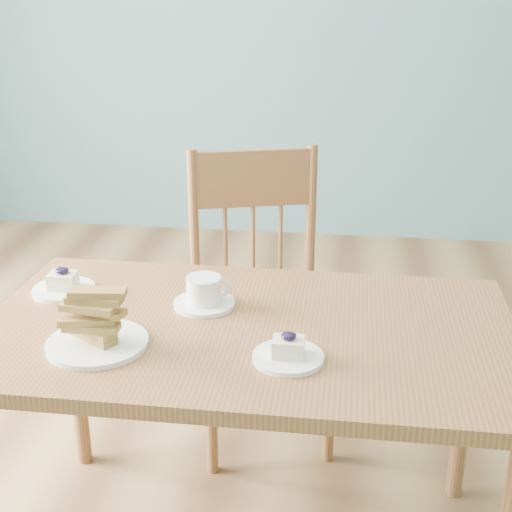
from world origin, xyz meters
TOP-DOWN VIEW (x-y plane):
  - room at (0.00, 0.00)m, footprint 5.01×5.01m
  - dining_table at (-0.06, -0.18)m, footprint 1.31×0.75m
  - dining_chair at (-0.10, 0.42)m, footprint 0.55×0.53m
  - cheesecake_plate_near at (0.06, -0.33)m, footprint 0.16×0.16m
  - cheesecake_plate_far at (-0.58, -0.04)m, footprint 0.17×0.17m
  - coffee_cup at (-0.18, -0.07)m, footprint 0.16×0.16m
  - biscotti_plate at (-0.39, -0.32)m, footprint 0.24×0.24m

SIDE VIEW (x-z plane):
  - dining_chair at x=-0.10m, z-range 0.01..0.99m
  - dining_table at x=-0.06m, z-range 0.28..0.98m
  - cheesecake_plate_near at x=0.06m, z-range 0.68..0.75m
  - cheesecake_plate_far at x=-0.58m, z-range 0.68..0.75m
  - coffee_cup at x=-0.18m, z-range 0.69..0.77m
  - biscotti_plate at x=-0.39m, z-range 0.68..0.82m
  - room at x=0.00m, z-range -0.01..2.71m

